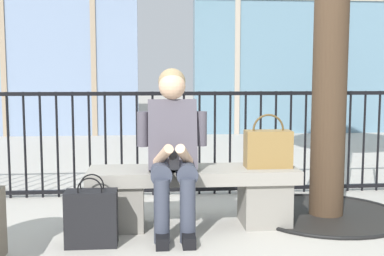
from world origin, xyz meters
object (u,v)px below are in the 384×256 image
seated_person_with_phone (173,145)px  stone_bench (193,191)px  handbag_on_bench (268,148)px  shopping_bag (92,217)px

seated_person_with_phone → stone_bench: bearing=38.5°
seated_person_with_phone → handbag_on_bench: seated_person_with_phone is taller
stone_bench → shopping_bag: bearing=-152.0°
seated_person_with_phone → handbag_on_bench: bearing=9.1°
seated_person_with_phone → shopping_bag: bearing=-155.4°
stone_bench → seated_person_with_phone: (-0.16, -0.13, 0.38)m
seated_person_with_phone → shopping_bag: size_ratio=2.50×
seated_person_with_phone → handbag_on_bench: size_ratio=2.92×
handbag_on_bench → stone_bench: bearing=179.0°
shopping_bag → handbag_on_bench: bearing=16.1°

